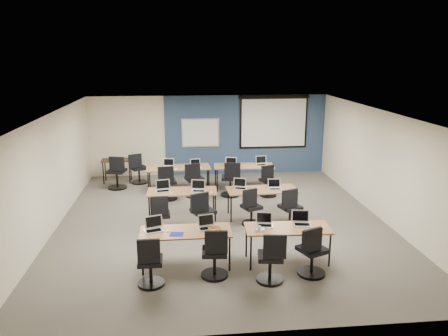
{
  "coord_description": "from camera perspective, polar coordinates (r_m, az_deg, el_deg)",
  "views": [
    {
      "loc": [
        -0.99,
        -10.12,
        4.05
      ],
      "look_at": [
        0.09,
        0.4,
        1.27
      ],
      "focal_mm": 35.0,
      "sensor_mm": 36.0,
      "label": 1
    }
  ],
  "objects": [
    {
      "name": "mouse_7",
      "position": [
        11.06,
        8.88,
        -2.85
      ],
      "size": [
        0.08,
        0.11,
        0.04
      ],
      "primitive_type": "ellipsoid",
      "rotation": [
        0.0,
        0.0,
        0.21
      ],
      "color": "white",
      "rests_on": "training_table_mid_right"
    },
    {
      "name": "task_chair_6",
      "position": [
        10.61,
        3.54,
        -5.48
      ],
      "size": [
        0.5,
        0.47,
        0.95
      ],
      "rotation": [
        0.0,
        0.0,
        0.4
      ],
      "color": "black",
      "rests_on": "floor"
    },
    {
      "name": "whiteboard",
      "position": [
        14.8,
        -3.09,
        4.59
      ],
      "size": [
        1.28,
        0.03,
        0.98
      ],
      "color": "silver",
      "rests_on": "wall_back"
    },
    {
      "name": "blue_mousepad",
      "position": [
        8.42,
        -6.22,
        -8.58
      ],
      "size": [
        0.28,
        0.24,
        0.01
      ],
      "primitive_type": "cube",
      "rotation": [
        0.0,
        0.0,
        -0.12
      ],
      "color": "#121896",
      "rests_on": "training_table_front_left"
    },
    {
      "name": "mouse_2",
      "position": [
        8.66,
        5.84,
        -7.81
      ],
      "size": [
        0.07,
        0.1,
        0.03
      ],
      "primitive_type": "ellipsoid",
      "rotation": [
        0.0,
        0.0,
        -0.16
      ],
      "color": "white",
      "rests_on": "training_table_front_right"
    },
    {
      "name": "laptop_2",
      "position": [
        8.8,
        5.33,
        -7.08
      ],
      "size": [
        0.32,
        0.27,
        0.24
      ],
      "rotation": [
        0.0,
        0.0,
        -0.19
      ],
      "color": "#A6A6AE",
      "rests_on": "training_table_front_right"
    },
    {
      "name": "mouse_10",
      "position": [
        13.18,
        1.92,
        0.18
      ],
      "size": [
        0.09,
        0.12,
        0.04
      ],
      "primitive_type": "ellipsoid",
      "rotation": [
        0.0,
        0.0,
        -0.29
      ],
      "color": "white",
      "rests_on": "training_table_back_right"
    },
    {
      "name": "task_chair_11",
      "position": [
        12.75,
        5.79,
        -1.99
      ],
      "size": [
        0.51,
        0.49,
        0.97
      ],
      "rotation": [
        0.0,
        0.0,
        0.38
      ],
      "color": "black",
      "rests_on": "floor"
    },
    {
      "name": "laptop_11",
      "position": [
        13.48,
        4.93,
        0.7
      ],
      "size": [
        0.35,
        0.3,
        0.26
      ],
      "rotation": [
        0.0,
        0.0,
        0.19
      ],
      "color": "#AFAFB1",
      "rests_on": "training_table_back_right"
    },
    {
      "name": "snack_bowl",
      "position": [
        8.49,
        -1.23,
        -8.05
      ],
      "size": [
        0.34,
        0.34,
        0.07
      ],
      "primitive_type": "imported",
      "rotation": [
        0.0,
        0.0,
        0.23
      ],
      "color": "brown",
      "rests_on": "training_table_front_left"
    },
    {
      "name": "mouse_8",
      "position": [
        12.99,
        -6.28,
        -0.12
      ],
      "size": [
        0.09,
        0.11,
        0.04
      ],
      "primitive_type": "ellipsoid",
      "rotation": [
        0.0,
        0.0,
        0.31
      ],
      "color": "white",
      "rests_on": "training_table_back_left"
    },
    {
      "name": "laptop_10",
      "position": [
        13.25,
        0.97,
        0.51
      ],
      "size": [
        0.34,
        0.29,
        0.26
      ],
      "rotation": [
        0.0,
        0.0,
        -0.27
      ],
      "color": "silver",
      "rests_on": "training_table_back_right"
    },
    {
      "name": "laptop_1",
      "position": [
        8.64,
        -2.3,
        -7.44
      ],
      "size": [
        0.33,
        0.28,
        0.25
      ],
      "rotation": [
        0.0,
        0.0,
        0.23
      ],
      "color": "silver",
      "rests_on": "training_table_front_left"
    },
    {
      "name": "spare_chair_a",
      "position": [
        14.21,
        -11.15,
        -0.39
      ],
      "size": [
        0.56,
        0.52,
        1.0
      ],
      "rotation": [
        0.0,
        0.0,
        0.42
      ],
      "color": "black",
      "rests_on": "floor"
    },
    {
      "name": "training_table_front_right",
      "position": [
        8.78,
        8.32,
        -8.0
      ],
      "size": [
        1.68,
        0.7,
        0.73
      ],
      "rotation": [
        0.0,
        0.0,
        -0.04
      ],
      "color": "#A3652F",
      "rests_on": "floor"
    },
    {
      "name": "wall_left",
      "position": [
        10.9,
        -21.68,
        -0.68
      ],
      "size": [
        0.04,
        9.0,
        2.7
      ],
      "primitive_type": "cube",
      "color": "beige",
      "rests_on": "ground"
    },
    {
      "name": "task_chair_9",
      "position": [
        12.67,
        -3.91,
        -1.92
      ],
      "size": [
        0.56,
        0.55,
        1.03
      ],
      "rotation": [
        0.0,
        0.0,
        0.28
      ],
      "color": "black",
      "rests_on": "floor"
    },
    {
      "name": "coffee_cup",
      "position": [
        8.54,
        4.58,
        -7.87
      ],
      "size": [
        0.09,
        0.09,
        0.07
      ],
      "primitive_type": "imported",
      "rotation": [
        0.0,
        0.0,
        -0.15
      ],
      "color": "white",
      "rests_on": "snack_plate"
    },
    {
      "name": "mouse_9",
      "position": [
        13.02,
        -2.96,
        -0.01
      ],
      "size": [
        0.07,
        0.11,
        0.04
      ],
      "primitive_type": "ellipsoid",
      "rotation": [
        0.0,
        0.0,
        -0.12
      ],
      "color": "white",
      "rests_on": "training_table_back_left"
    },
    {
      "name": "mouse_1",
      "position": [
        8.48,
        -1.29,
        -8.24
      ],
      "size": [
        0.07,
        0.1,
        0.03
      ],
      "primitive_type": "ellipsoid",
      "rotation": [
        0.0,
        0.0,
        0.19
      ],
      "color": "white",
      "rests_on": "training_table_front_left"
    },
    {
      "name": "task_chair_0",
      "position": [
        8.04,
        -9.62,
        -12.5
      ],
      "size": [
        0.49,
        0.49,
        0.97
      ],
      "rotation": [
        0.0,
        0.0,
        0.0
      ],
      "color": "black",
      "rests_on": "floor"
    },
    {
      "name": "mouse_6",
      "position": [
        10.94,
        3.54,
        -2.91
      ],
      "size": [
        0.09,
        0.11,
        0.03
      ],
      "primitive_type": "ellipsoid",
      "rotation": [
        0.0,
        0.0,
        0.31
      ],
      "color": "white",
      "rests_on": "training_table_mid_right"
    },
    {
      "name": "training_table_back_left",
      "position": [
        13.25,
        -5.97,
        -0.05
      ],
      "size": [
        1.91,
        0.8,
        0.73
      ],
      "rotation": [
        0.0,
        0.0,
        0.04
      ],
      "color": "brown",
      "rests_on": "floor"
    },
    {
      "name": "laptop_0",
      "position": [
        8.64,
        -9.18,
        -7.62
      ],
      "size": [
        0.35,
        0.29,
        0.26
      ],
      "rotation": [
        0.0,
        0.0,
        0.34
      ],
      "color": "silver",
      "rests_on": "training_table_front_left"
    },
    {
      "name": "mouse_4",
      "position": [
        10.72,
        -6.91,
        -3.35
      ],
      "size": [
        0.09,
        0.11,
        0.04
      ],
      "primitive_type": "ellipsoid",
      "rotation": [
        0.0,
        0.0,
        0.29
      ],
      "color": "white",
      "rests_on": "training_table_mid_left"
    },
    {
      "name": "ceiling",
      "position": [
        10.26,
        -0.27,
        7.17
      ],
      "size": [
        8.0,
        9.0,
        0.02
      ],
      "primitive_type": "cube",
      "color": "white",
      "rests_on": "ground"
    },
    {
      "name": "projector_screen",
      "position": [
        15.03,
        6.51,
        6.36
      ],
      "size": [
        2.4,
        0.1,
        1.82
      ],
      "color": "black",
      "rests_on": "wall_back"
    },
    {
      "name": "mouse_3",
      "position": [
        8.87,
        12.77,
        -7.56
      ],
      "size": [
        0.08,
        0.1,
        0.03
      ],
      "primitive_type": "ellipsoid",
      "rotation": [
        0.0,
        0.0,
        -0.32
      ],
      "color": "white",
      "rests_on": "training_table_front_right"
    },
    {
      "name": "laptop_4",
      "position": [
        10.99,
        -8.0,
        -2.65
      ],
      "size": [
        0.35,
        0.3,
        0.27
      ],
      "rotation": [
        0.0,
        0.0,
        0.2
      ],
      "color": "silver",
      "rests_on": "training_table_mid_left"
    },
    {
      "name": "floor",
      "position": [
        10.95,
        -0.25,
        -6.98
      ],
      "size": [
        8.0,
        9.0,
        0.02
      ],
      "primitive_type": "cube",
      "color": "#6B6354",
      "rests_on": "ground"
    },
    {
      "name": "task_chair_5",
      "position": [
        10.13,
        -2.85,
        -6.26
      ],
      "size": [
        0.58,
        0.55,
        1.02
      ],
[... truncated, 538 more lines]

